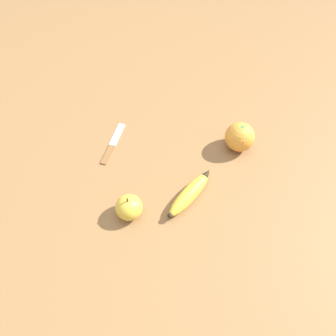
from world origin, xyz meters
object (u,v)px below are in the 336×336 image
(apple, at_px, (129,207))
(paring_knife, at_px, (112,144))
(orange, at_px, (240,137))
(banana, at_px, (190,193))

(apple, xyz_separation_m, paring_knife, (-0.08, -0.23, -0.03))
(orange, height_order, apple, orange)
(banana, relative_size, orange, 2.08)
(orange, distance_m, apple, 0.38)
(apple, distance_m, paring_knife, 0.24)
(orange, xyz_separation_m, apple, (0.38, 0.00, -0.01))
(banana, bearing_deg, paring_knife, 90.07)
(apple, bearing_deg, paring_knife, -108.77)
(paring_knife, bearing_deg, apple, -58.06)
(banana, xyz_separation_m, orange, (-0.23, -0.06, 0.02))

